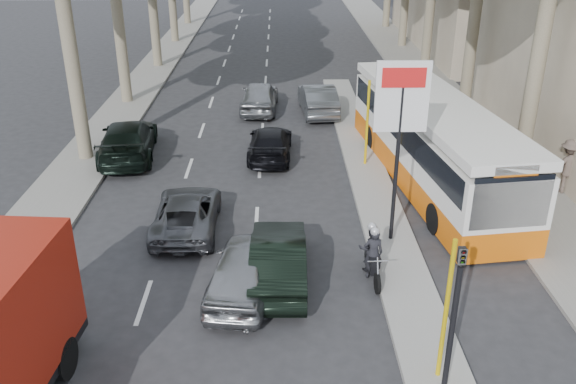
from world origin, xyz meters
name	(u,v)px	position (x,y,z in m)	size (l,w,h in m)	color
ground	(287,351)	(0.00, 0.00, 0.00)	(120.00, 120.00, 0.00)	#28282B
sidewalk_right	(423,76)	(8.60, 25.00, 0.06)	(3.20, 70.00, 0.12)	gray
median_left	(157,66)	(-8.00, 28.00, 0.06)	(2.40, 64.00, 0.12)	gray
traffic_island	(365,165)	(3.25, 11.00, 0.08)	(1.50, 26.00, 0.16)	gray
billboard	(400,128)	(3.25, 5.00, 3.70)	(1.50, 12.10, 5.60)	yellow
traffic_light_island	(456,298)	(3.25, -1.50, 2.49)	(0.16, 0.41, 3.60)	black
silver_hatchback	(244,269)	(-1.10, 2.45, 0.69)	(1.62, 4.04, 1.38)	#93969A
dark_hatchback	(278,258)	(-0.18, 2.98, 0.70)	(1.48, 4.23, 1.39)	black
queue_car_a	(187,212)	(-3.08, 6.00, 0.59)	(1.94, 4.21, 1.17)	#4C4E54
queue_car_b	(270,143)	(-0.50, 12.17, 0.61)	(1.71, 4.21, 1.22)	black
queue_car_c	(259,96)	(-1.10, 18.48, 0.75)	(1.77, 4.41, 1.50)	gray
queue_car_d	(318,99)	(1.80, 18.02, 0.74)	(1.56, 4.47, 1.47)	#505458
queue_car_e	(128,140)	(-6.30, 12.27, 0.75)	(2.11, 5.18, 1.50)	black
city_bus	(432,139)	(5.44, 9.60, 1.67)	(4.16, 12.27, 3.17)	#DD600C
motorcycle	(372,252)	(2.39, 3.20, 0.73)	(0.70, 1.90, 1.61)	black
pedestrian_near	(526,189)	(7.83, 6.54, 1.07)	(1.11, 0.54, 1.90)	#342C43
pedestrian_far	(568,166)	(10.00, 8.33, 1.11)	(1.27, 0.57, 1.97)	brown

